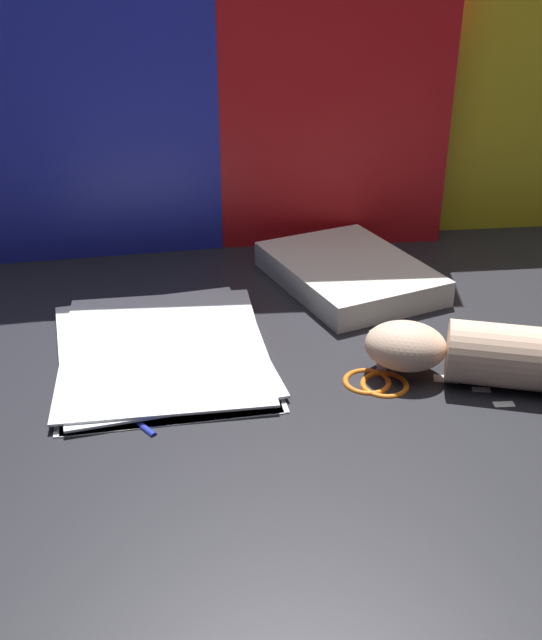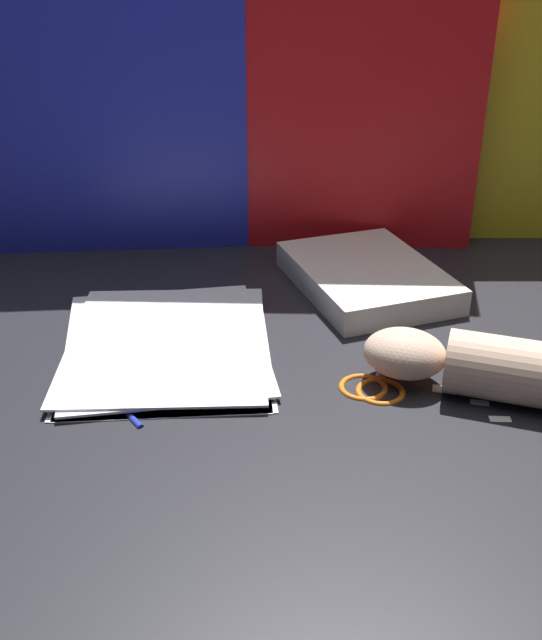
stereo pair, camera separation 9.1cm
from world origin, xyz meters
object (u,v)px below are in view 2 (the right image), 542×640
at_px(book_closed, 367,277).
at_px(paper_stack, 168,345).
at_px(hand_forearm, 512,370).
at_px(scissors, 377,378).

bearing_deg(book_closed, paper_stack, -152.06).
distance_m(paper_stack, hand_forearm, 0.42).
bearing_deg(book_closed, scissors, -99.42).
distance_m(scissors, hand_forearm, 0.15).
xyz_separation_m(paper_stack, book_closed, (0.29, 0.16, 0.01)).
bearing_deg(hand_forearm, scissors, 160.30).
relative_size(paper_stack, scissors, 1.99).
height_order(book_closed, hand_forearm, hand_forearm).
bearing_deg(paper_stack, scissors, -22.77).
xyz_separation_m(book_closed, scissors, (-0.04, -0.26, -0.01)).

